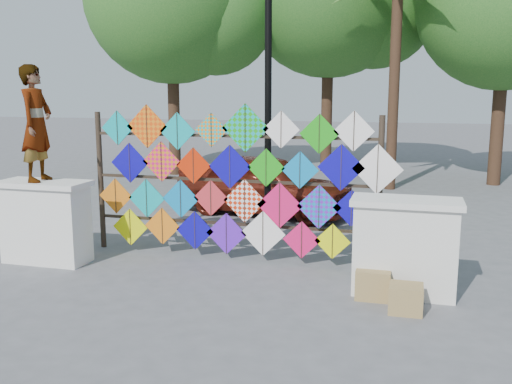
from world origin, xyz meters
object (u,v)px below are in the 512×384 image
(sedan, at_px, (265,184))
(lamppost, at_px, (268,88))
(vendor_woman, at_px, (36,124))
(kite_rack, at_px, (235,183))

(sedan, distance_m, lamppost, 2.98)
(sedan, bearing_deg, vendor_woman, 159.81)
(vendor_woman, bearing_deg, lamppost, -59.74)
(lamppost, bearing_deg, vendor_woman, -144.16)
(sedan, height_order, lamppost, lamppost)
(vendor_woman, height_order, sedan, vendor_woman)
(kite_rack, relative_size, vendor_woman, 2.84)
(sedan, bearing_deg, lamppost, -154.61)
(kite_rack, bearing_deg, lamppost, 80.51)
(lamppost, bearing_deg, kite_rack, -99.49)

